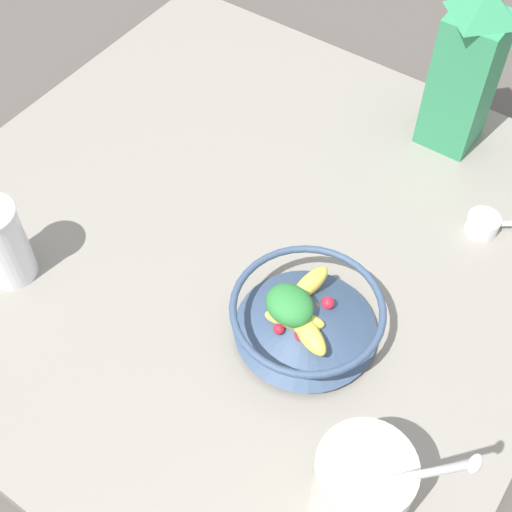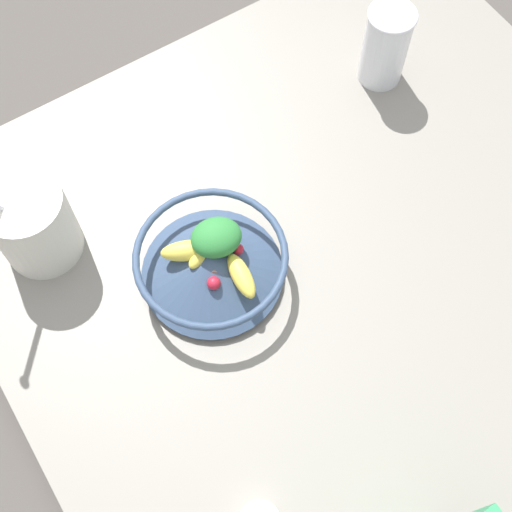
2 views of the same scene
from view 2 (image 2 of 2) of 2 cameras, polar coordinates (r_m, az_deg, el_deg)
The scene contains 5 objects.
ground_plane at distance 1.02m, azimuth 7.29°, elevation -1.64°, with size 6.00×6.00×0.00m, color #4C4742.
countertop at distance 1.00m, azimuth 7.43°, elevation -1.19°, with size 0.95×0.95×0.04m.
fruit_bowl at distance 0.94m, azimuth -3.57°, elevation -0.46°, with size 0.20×0.20×0.09m.
yogurt_tub at distance 0.97m, azimuth -17.53°, elevation 2.65°, with size 0.14×0.11×0.27m.
drinking_cup at distance 1.12m, azimuth 10.35°, elevation 16.31°, with size 0.07×0.07×0.13m.
Camera 2 is at (-0.33, -0.27, 0.93)m, focal length 50.00 mm.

